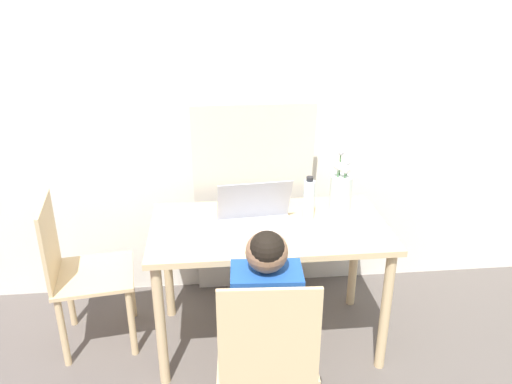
{
  "coord_description": "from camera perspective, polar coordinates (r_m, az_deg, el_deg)",
  "views": [
    {
      "loc": [
        -0.07,
        -0.61,
        1.85
      ],
      "look_at": [
        0.15,
        1.64,
        0.89
      ],
      "focal_mm": 35.0,
      "sensor_mm": 36.0,
      "label": 1
    }
  ],
  "objects": [
    {
      "name": "water_bottle",
      "position": [
        2.58,
        6.07,
        -0.75
      ],
      "size": [
        0.06,
        0.06,
        0.23
      ],
      "color": "silver",
      "rests_on": "dining_table"
    },
    {
      "name": "flower_vase",
      "position": [
        2.68,
        9.69,
        0.22
      ],
      "size": [
        0.11,
        0.11,
        0.34
      ],
      "color": "silver",
      "rests_on": "dining_table"
    },
    {
      "name": "chair_occupied",
      "position": [
        2.13,
        1.24,
        -18.3
      ],
      "size": [
        0.42,
        0.42,
        0.85
      ],
      "rotation": [
        0.0,
        0.0,
        3.08
      ],
      "color": "#D6B784",
      "rests_on": "ground_plane"
    },
    {
      "name": "chair_spare",
      "position": [
        2.79,
        -19.44,
        -8.64
      ],
      "size": [
        0.45,
        0.45,
        0.85
      ],
      "rotation": [
        0.0,
        0.0,
        1.71
      ],
      "color": "#D6B784",
      "rests_on": "ground_plane"
    },
    {
      "name": "person_seated",
      "position": [
        2.12,
        1.08,
        -12.74
      ],
      "size": [
        0.31,
        0.44,
        0.98
      ],
      "rotation": [
        0.0,
        0.0,
        3.08
      ],
      "color": "#1E4C9E",
      "rests_on": "ground_plane"
    },
    {
      "name": "cardboard_panel",
      "position": [
        2.96,
        -0.38,
        -1.36
      ],
      "size": [
        0.69,
        0.19,
        1.24
      ],
      "color": "silver",
      "rests_on": "ground_plane"
    },
    {
      "name": "dining_table",
      "position": [
        2.57,
        1.48,
        -5.71
      ],
      "size": [
        1.2,
        0.65,
        0.71
      ],
      "color": "#D6B784",
      "rests_on": "ground_plane"
    },
    {
      "name": "wall_back",
      "position": [
        2.9,
        -4.22,
        11.12
      ],
      "size": [
        6.4,
        0.05,
        2.5
      ],
      "color": "white",
      "rests_on": "ground_plane"
    },
    {
      "name": "laptop",
      "position": [
        2.49,
        -0.02,
        -2.83
      ],
      "size": [
        0.39,
        0.28,
        0.24
      ],
      "rotation": [
        0.0,
        0.0,
        0.08
      ],
      "color": "#B2B2B7",
      "rests_on": "dining_table"
    }
  ]
}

